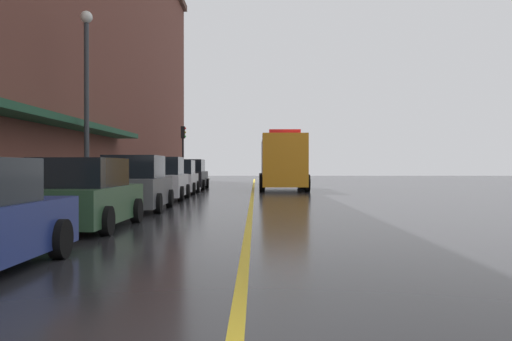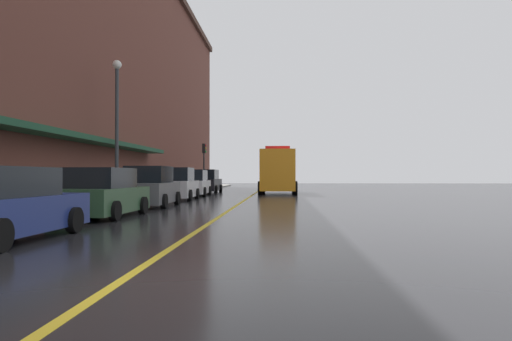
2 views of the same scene
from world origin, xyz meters
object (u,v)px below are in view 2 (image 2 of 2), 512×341
Objects in this scene: parked_car_1 at (103,194)px; traffic_light_near at (204,157)px; parked_car_0 at (1,206)px; parked_car_3 at (177,185)px; parked_car_5 at (207,182)px; parking_meter_0 at (180,180)px; parked_car_4 at (195,184)px; utility_truck at (278,172)px; parked_car_2 at (150,188)px; street_lamp_left at (117,115)px; parking_meter_1 at (46,187)px.

traffic_light_near is at bearing 3.96° from parked_car_1.
parked_car_0 is 1.18× the size of parked_car_3.
parking_meter_0 is (-1.32, -4.46, 0.18)m from parked_car_5.
utility_truck is (5.77, 4.69, 0.86)m from parked_car_4.
parked_car_5 reaches higher than parked_car_2.
parked_car_3 is 6.03m from street_lamp_left.
traffic_light_near is at bearing 88.28° from street_lamp_left.
street_lamp_left is at bearing 53.16° from parked_car_2.
parked_car_5 is 1.12× the size of traffic_light_near.
utility_truck reaches higher than parking_meter_0.
parked_car_4 is at bearing 1.36° from parked_car_1.
parked_car_4 reaches higher than parking_meter_1.
parked_car_3 is 0.60× the size of street_lamp_left.
parked_car_3 is 0.54× the size of utility_truck.
parked_car_2 reaches higher than parked_car_0.
parked_car_1 is 1.01× the size of parked_car_2.
parking_meter_1 is (-1.50, -6.69, 0.20)m from parked_car_2.
parked_car_2 is 1.07× the size of parked_car_3.
traffic_light_near reaches higher than parking_meter_1.
parked_car_1 is 23.15m from parked_car_5.
parked_car_0 is at bearing -81.05° from street_lamp_left.
parking_meter_0 is at bearing 87.04° from street_lamp_left.
parked_car_1 is at bearing 178.47° from parked_car_2.
parked_car_3 is at bearing -29.47° from utility_truck.
parked_car_3 is (-0.10, 5.98, 0.01)m from parked_car_2.
parking_meter_1 is 30.37m from traffic_light_near.
utility_truck is at bearing -13.53° from parked_car_1.
parking_meter_1 is at bearing 174.19° from parked_car_4.
parked_car_5 is at bearing -0.62° from parked_car_4.
parking_meter_1 is (-1.41, -18.16, 0.23)m from parked_car_4.
traffic_light_near is at bearing 89.66° from parking_meter_0.
parking_meter_1 is (-1.45, 4.80, 0.30)m from parked_car_0.
traffic_light_near reaches higher than parking_meter_0.
parked_car_4 is at bearing -1.32° from parked_car_3.
parked_car_0 is 24.65m from parking_meter_0.
parked_car_1 is at bearing -87.30° from traffic_light_near.
parked_car_5 is at bearing -78.18° from traffic_light_near.
street_lamp_left is 1.61× the size of traffic_light_near.
parked_car_4 is at bearing -49.53° from parking_meter_0.
parked_car_0 is 1.14× the size of traffic_light_near.
parked_car_2 is at bearing 0.64° from parked_car_1.
parking_meter_1 is (-1.39, -12.68, 0.19)m from parked_car_3.
parked_car_5 is 3.62× the size of parking_meter_1.
parking_meter_1 is at bearing -90.00° from parking_meter_0.
traffic_light_near is (-7.12, 7.45, 1.46)m from utility_truck.
parked_car_0 is at bearing -87.73° from traffic_light_near.
traffic_light_near reaches higher than parked_car_5.
parked_car_1 is 5.59m from parked_car_2.
parked_car_5 is at bearing 1.51° from parked_car_0.
parked_car_4 is at bearing -83.68° from traffic_light_near.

